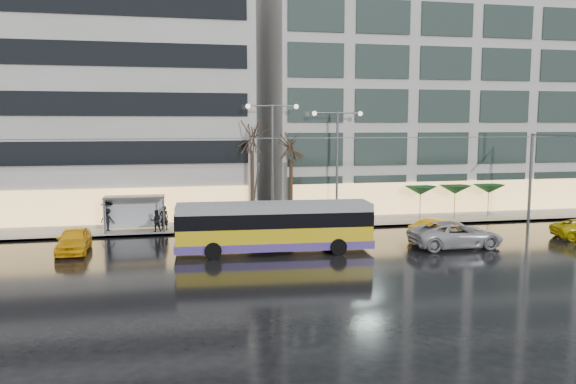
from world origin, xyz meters
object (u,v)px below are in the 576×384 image
object	(u,v)px
trolleybus	(274,228)
street_lamp_near	(272,147)
bus_shelter	(129,206)
taxi_a	(74,240)

from	to	relation	value
trolleybus	street_lamp_near	bearing A→B (deg)	80.53
bus_shelter	taxi_a	size ratio (longest dim) A/B	0.95
bus_shelter	street_lamp_near	xyz separation A→B (m)	(10.38, 0.11, 4.03)
trolleybus	taxi_a	distance (m)	12.18
trolleybus	street_lamp_near	size ratio (longest dim) A/B	1.32
street_lamp_near	bus_shelter	bearing A→B (deg)	-179.37
bus_shelter	taxi_a	distance (m)	6.46
trolleybus	taxi_a	world-z (taller)	trolleybus
trolleybus	taxi_a	xyz separation A→B (m)	(-11.90, 2.49, -0.72)
trolleybus	taxi_a	bearing A→B (deg)	168.17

